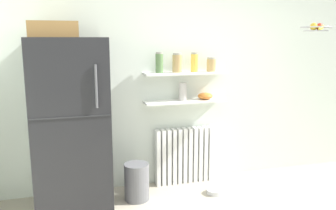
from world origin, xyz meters
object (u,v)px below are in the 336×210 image
Objects in this scene: refrigerator at (71,122)px; radiator at (184,155)px; pet_food_bowl at (214,191)px; hanging_fruit_basket at (317,28)px; storage_jar_2 at (194,62)px; shelf_bowl at (205,96)px; trash_bin at (137,182)px; storage_jar_1 at (177,63)px; storage_jar_3 at (211,64)px; vase at (183,92)px; storage_jar_0 at (159,63)px.

refrigerator is 2.66× the size of radiator.
hanging_fruit_basket is (1.15, -0.09, 1.85)m from pet_food_bowl.
storage_jar_2 is 0.43m from shelf_bowl.
radiator is at bearing 118.98° from pet_food_bowl.
storage_jar_1 is at bearing 26.83° from trash_bin.
storage_jar_3 is (0.32, -0.03, 1.11)m from radiator.
refrigerator is 5.66× the size of hanging_fruit_basket.
radiator is at bearing 40.32° from vase.
storage_jar_1 is 0.42m from storage_jar_3.
radiator is 0.80m from vase.
trash_bin is 0.91m from pet_food_bowl.
vase is 0.63× the size of hanging_fruit_basket.
radiator is 4.01× the size of shelf_bowl.
trash_bin is (-0.66, -0.31, -0.14)m from radiator.
radiator is 1.75× the size of trash_bin.
storage_jar_0 is at bearing 180.00° from storage_jar_2.
shelf_bowl is at bearing 157.16° from hanging_fruit_basket.
radiator is 3.25× the size of storage_jar_1.
storage_jar_1 is at bearing 162.24° from hanging_fruit_basket.
refrigerator is at bearing 174.78° from pet_food_bowl.
storage_jar_1 is 1.54m from pet_food_bowl.
storage_jar_3 is at bearing 0.00° from vase.
storage_jar_2 is (0.21, 0.00, 0.00)m from storage_jar_1.
hanging_fruit_basket is at bearing -4.93° from refrigerator.
vase is at bearing 161.41° from hanging_fruit_basket.
radiator is 3.99× the size of pet_food_bowl.
vase is 1.18× the size of pet_food_bowl.
storage_jar_1 reaches higher than shelf_bowl.
hanging_fruit_basket is (1.38, -0.51, 1.53)m from radiator.
trash_bin is (-0.55, -0.28, -1.27)m from storage_jar_1.
shelf_bowl is at bearing 0.00° from storage_jar_2.
radiator is at bearing 159.86° from hanging_fruit_basket.
shelf_bowl reaches higher than pet_food_bowl.
refrigerator is at bearing -170.35° from storage_jar_2.
hanging_fruit_basket is (1.41, -0.48, 0.73)m from vase.
refrigerator reaches higher than storage_jar_0.
hanging_fruit_basket is (1.27, -0.48, 0.39)m from storage_jar_2.
refrigerator is at bearing 176.97° from trash_bin.
storage_jar_3 is at bearing 77.00° from pet_food_bowl.
storage_jar_0 is (1.00, 0.24, 0.57)m from refrigerator.
storage_jar_0 is 1.06× the size of storage_jar_1.
storage_jar_2 is at bearing -0.00° from storage_jar_0.
pet_food_bowl is at bearing -93.00° from shelf_bowl.
shelf_bowl is 0.43× the size of trash_bin.
storage_jar_2 is (0.42, -0.00, -0.00)m from storage_jar_0.
vase is 1.16m from trash_bin.
pet_food_bowl is (0.26, -0.38, -1.12)m from vase.
vase reaches higher than shelf_bowl.
hanging_fruit_basket reaches higher than refrigerator.
hanging_fruit_basket is at bearing -15.66° from storage_jar_0.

